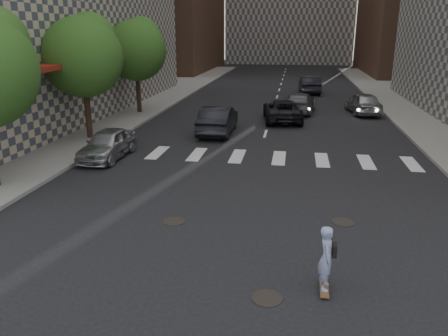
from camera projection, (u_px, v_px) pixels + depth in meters
The scene contains 14 objects.
ground at pixel (231, 244), 12.43m from camera, with size 160.00×160.00×0.00m, color black.
sidewalk_left at pixel (82, 108), 33.44m from camera, with size 13.00×80.00×0.15m, color gray.
tree_b at pixel (84, 53), 22.95m from camera, with size 4.20×4.20×6.60m.
tree_c at pixel (137, 47), 30.47m from camera, with size 4.20×4.20×6.60m.
manhole_a at pixel (267, 298), 9.89m from camera, with size 0.70×0.70×0.02m, color black.
manhole_b at pixel (174, 221), 13.86m from camera, with size 0.70×0.70×0.02m, color black.
manhole_c at pixel (343, 222), 13.80m from camera, with size 0.70×0.70×0.02m, color black.
skateboarder at pixel (327, 258), 9.93m from camera, with size 0.40×0.83×1.64m.
silver_sedan at pixel (108, 144), 20.54m from camera, with size 1.64×4.09×1.39m, color #AAACB1.
traffic_car_a at pixel (218, 120), 25.46m from camera, with size 1.71×4.91×1.62m, color black.
traffic_car_b at pixel (300, 103), 31.98m from camera, with size 2.03×4.99×1.45m, color #585B5F.
traffic_car_c at pixel (282, 110), 29.03m from camera, with size 2.36×5.12×1.42m, color black.
traffic_car_d at pixel (363, 103), 31.49m from camera, with size 1.85×4.60×1.57m, color #A2A4A9.
traffic_car_e at pixel (310, 85), 41.84m from camera, with size 1.72×4.94×1.63m, color black.
Camera 1 is at (1.60, -11.08, 5.82)m, focal length 35.00 mm.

